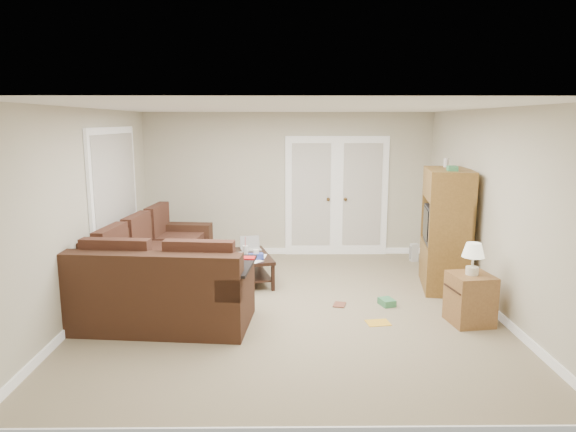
{
  "coord_description": "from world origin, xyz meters",
  "views": [
    {
      "loc": [
        -0.1,
        -6.2,
        2.33
      ],
      "look_at": [
        -0.03,
        0.5,
        1.1
      ],
      "focal_mm": 32.0,
      "sensor_mm": 36.0,
      "label": 1
    }
  ],
  "objects_px": {
    "sectional_sofa": "(159,275)",
    "side_cabinet": "(470,295)",
    "coffee_table": "(251,267)",
    "tv_armoire": "(446,228)"
  },
  "relations": [
    {
      "from": "sectional_sofa",
      "to": "side_cabinet",
      "type": "relative_size",
      "value": 3.35
    },
    {
      "from": "coffee_table",
      "to": "side_cabinet",
      "type": "height_order",
      "value": "side_cabinet"
    },
    {
      "from": "coffee_table",
      "to": "side_cabinet",
      "type": "relative_size",
      "value": 1.15
    },
    {
      "from": "coffee_table",
      "to": "side_cabinet",
      "type": "xyz_separation_m",
      "value": [
        2.65,
        -1.62,
        0.12
      ]
    },
    {
      "from": "sectional_sofa",
      "to": "tv_armoire",
      "type": "bearing_deg",
      "value": 14.3
    },
    {
      "from": "sectional_sofa",
      "to": "tv_armoire",
      "type": "xyz_separation_m",
      "value": [
        3.91,
        0.6,
        0.48
      ]
    },
    {
      "from": "coffee_table",
      "to": "tv_armoire",
      "type": "distance_m",
      "value": 2.84
    },
    {
      "from": "side_cabinet",
      "to": "sectional_sofa",
      "type": "bearing_deg",
      "value": 160.6
    },
    {
      "from": "sectional_sofa",
      "to": "tv_armoire",
      "type": "height_order",
      "value": "tv_armoire"
    },
    {
      "from": "side_cabinet",
      "to": "coffee_table",
      "type": "bearing_deg",
      "value": 140.3
    }
  ]
}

